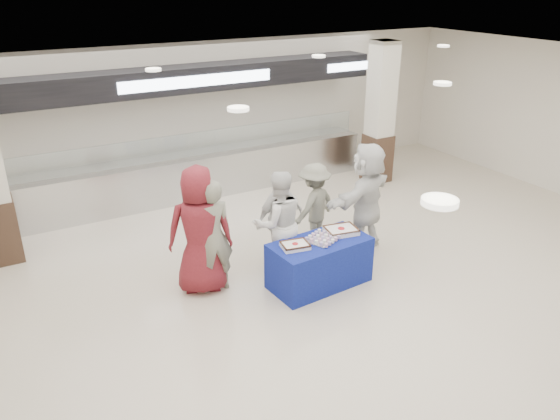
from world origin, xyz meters
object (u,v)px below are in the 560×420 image
display_table (319,263)px  civilian_maroon (200,230)px  chef_short (280,218)px  soldier_a (212,237)px  cupcake_tray (323,238)px  chef_tall (279,224)px  civilian_white (366,197)px  soldier_b (314,206)px  sheet_cake_left (295,245)px  sheet_cake_right (341,230)px

display_table → civilian_maroon: size_ratio=0.77×
display_table → chef_short: bearing=96.3°
chef_short → soldier_a: bearing=0.7°
cupcake_tray → chef_tall: 0.77m
cupcake_tray → soldier_a: size_ratio=0.30×
cupcake_tray → chef_tall: bearing=123.3°
soldier_a → civilian_white: (2.86, -0.03, 0.07)m
soldier_a → civilian_white: 2.86m
display_table → chef_tall: 0.89m
soldier_a → chef_short: 1.35m
soldier_b → civilian_white: (0.72, -0.53, 0.20)m
sheet_cake_left → soldier_a: soldier_a is taller
chef_tall → civilian_white: size_ratio=0.90×
cupcake_tray → chef_tall: chef_tall is taller
cupcake_tray → civilian_maroon: size_ratio=0.27×
cupcake_tray → civilian_maroon: 1.87m
sheet_cake_left → cupcake_tray: size_ratio=0.83×
display_table → sheet_cake_left: sheet_cake_left is taller
chef_tall → civilian_white: bearing=-171.6°
sheet_cake_left → chef_short: chef_short is taller
cupcake_tray → soldier_a: 1.69m
sheet_cake_left → sheet_cake_right: 0.89m
sheet_cake_right → chef_short: chef_short is taller
cupcake_tray → civilian_maroon: civilian_maroon is taller
sheet_cake_left → chef_tall: bearing=83.5°
sheet_cake_right → soldier_a: soldier_a is taller
sheet_cake_left → display_table: bearing=-0.9°
sheet_cake_left → civilian_maroon: size_ratio=0.22×
display_table → civilian_maroon: 1.92m
display_table → soldier_a: (-1.50, 0.67, 0.53)m
display_table → chef_short: (-0.18, 0.95, 0.43)m
chef_short → soldier_b: (0.82, 0.22, -0.03)m
sheet_cake_left → sheet_cake_right: bearing=4.9°
civilian_white → chef_short: bearing=-34.7°
display_table → civilian_maroon: bearing=150.6°
sheet_cake_right → sheet_cake_left: bearing=-175.1°
soldier_a → civilian_white: bearing=-179.6°
cupcake_tray → civilian_white: civilian_white is taller
sheet_cake_right → soldier_b: bearing=79.8°
chef_short → civilian_white: size_ratio=0.83×
chef_short → civilian_white: 1.58m
civilian_maroon → sheet_cake_left: bearing=168.2°
sheet_cake_right → chef_tall: size_ratio=0.31×
civilian_maroon → soldier_b: (2.29, 0.40, -0.23)m
sheet_cake_left → soldier_a: (-1.05, 0.67, 0.11)m
chef_tall → soldier_a: bearing=6.6°
display_table → cupcake_tray: 0.41m
sheet_cake_left → sheet_cake_right: (0.89, 0.08, 0.01)m
cupcake_tray → chef_short: size_ratio=0.33×
sheet_cake_left → civilian_maroon: (-1.20, 0.76, 0.21)m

